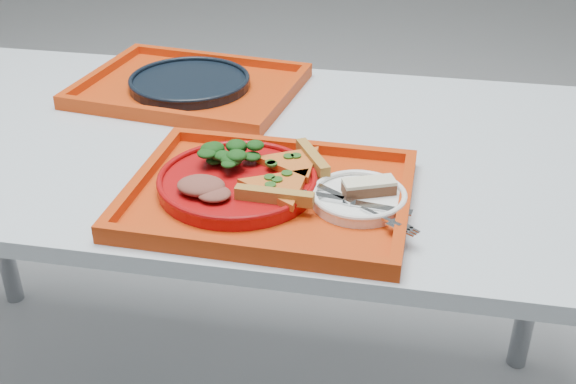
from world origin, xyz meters
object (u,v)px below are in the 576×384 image
(tray_far, at_px, (190,89))
(navy_plate, at_px, (190,83))
(dinner_plate, at_px, (238,184))
(tray_main, at_px, (269,198))
(dessert_bar, at_px, (369,187))

(tray_far, height_order, navy_plate, navy_plate)
(tray_far, xyz_separation_m, dinner_plate, (0.21, -0.41, 0.02))
(tray_main, bearing_deg, tray_far, 123.82)
(tray_main, distance_m, dessert_bar, 0.16)
(tray_main, xyz_separation_m, navy_plate, (-0.27, 0.42, 0.01))
(tray_main, height_order, dinner_plate, dinner_plate)
(tray_main, bearing_deg, dinner_plate, 171.15)
(tray_far, height_order, dinner_plate, dinner_plate)
(tray_far, relative_size, navy_plate, 1.73)
(tray_main, relative_size, navy_plate, 1.73)
(dinner_plate, bearing_deg, tray_main, -10.30)
(navy_plate, distance_m, dessert_bar, 0.59)
(tray_main, height_order, dessert_bar, dessert_bar)
(dessert_bar, bearing_deg, navy_plate, 113.88)
(tray_main, bearing_deg, navy_plate, 123.82)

